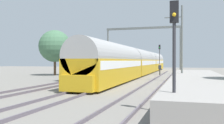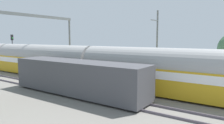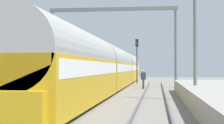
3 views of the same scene
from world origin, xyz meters
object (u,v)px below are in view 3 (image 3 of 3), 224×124
object	(u,v)px
person_crossing	(143,78)
railway_signal_far	(137,55)
freight_car	(33,74)
passenger_train	(111,67)
catenary_gantry	(113,30)

from	to	relation	value
person_crossing	railway_signal_far	world-z (taller)	railway_signal_far
freight_car	railway_signal_far	xyz separation A→B (m)	(6.06, 20.29, 1.95)
passenger_train	catenary_gantry	bearing A→B (deg)	90.00
catenary_gantry	person_crossing	bearing A→B (deg)	-41.18
freight_car	catenary_gantry	distance (m)	12.90
passenger_train	freight_car	world-z (taller)	passenger_train
passenger_train	freight_car	distance (m)	10.90
railway_signal_far	catenary_gantry	xyz separation A→B (m)	(-1.92, -8.81, 2.22)
passenger_train	person_crossing	bearing A→B (deg)	-22.87
passenger_train	person_crossing	size ratio (longest dim) A/B	28.44
person_crossing	catenary_gantry	distance (m)	6.20
railway_signal_far	catenary_gantry	distance (m)	9.29
freight_car	person_crossing	size ratio (longest dim) A/B	7.51
passenger_train	freight_car	xyz separation A→B (m)	(-4.14, -10.07, -0.50)
passenger_train	freight_car	bearing A→B (deg)	-112.35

